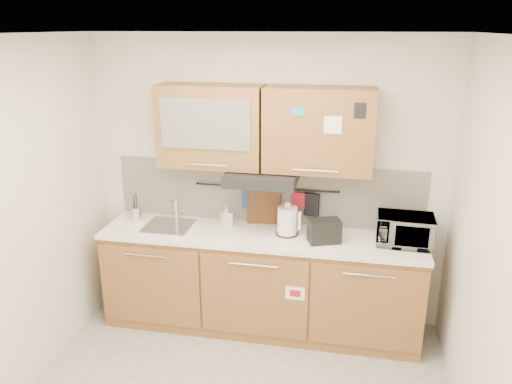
% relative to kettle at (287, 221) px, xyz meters
% --- Properties ---
extents(ceiling, '(3.20, 3.20, 0.00)m').
position_rel_kettle_xyz_m(ceiling, '(-0.23, -1.23, 1.56)').
color(ceiling, white).
rests_on(ceiling, wall_back).
extents(wall_back, '(3.20, 0.00, 3.20)m').
position_rel_kettle_xyz_m(wall_back, '(-0.23, 0.27, 0.26)').
color(wall_back, silver).
rests_on(wall_back, ground).
extents(wall_left, '(0.00, 3.00, 3.00)m').
position_rel_kettle_xyz_m(wall_left, '(-1.83, -1.23, 0.26)').
color(wall_left, silver).
rests_on(wall_left, ground).
extents(wall_right, '(0.00, 3.00, 3.00)m').
position_rel_kettle_xyz_m(wall_right, '(1.37, -1.23, 0.26)').
color(wall_right, silver).
rests_on(wall_right, ground).
extents(base_cabinet, '(2.80, 0.64, 0.88)m').
position_rel_kettle_xyz_m(base_cabinet, '(-0.23, -0.03, -0.64)').
color(base_cabinet, olive).
rests_on(base_cabinet, floor).
extents(countertop, '(2.82, 0.62, 0.04)m').
position_rel_kettle_xyz_m(countertop, '(-0.23, -0.04, -0.14)').
color(countertop, white).
rests_on(countertop, base_cabinet).
extents(backsplash, '(2.80, 0.02, 0.56)m').
position_rel_kettle_xyz_m(backsplash, '(-0.23, 0.26, 0.16)').
color(backsplash, silver).
rests_on(backsplash, countertop).
extents(upper_cabinets, '(1.82, 0.37, 0.70)m').
position_rel_kettle_xyz_m(upper_cabinets, '(-0.23, 0.10, 0.79)').
color(upper_cabinets, olive).
rests_on(upper_cabinets, wall_back).
extents(range_hood, '(0.60, 0.46, 0.10)m').
position_rel_kettle_xyz_m(range_hood, '(-0.23, 0.02, 0.38)').
color(range_hood, black).
rests_on(range_hood, upper_cabinets).
extents(sink, '(0.42, 0.40, 0.26)m').
position_rel_kettle_xyz_m(sink, '(-1.08, -0.02, -0.12)').
color(sink, silver).
rests_on(sink, countertop).
extents(utensil_rail, '(1.30, 0.02, 0.02)m').
position_rel_kettle_xyz_m(utensil_rail, '(-0.23, 0.22, 0.22)').
color(utensil_rail, black).
rests_on(utensil_rail, backsplash).
extents(utensil_crock, '(0.11, 0.11, 0.27)m').
position_rel_kettle_xyz_m(utensil_crock, '(-1.42, 0.06, -0.05)').
color(utensil_crock, silver).
rests_on(utensil_crock, countertop).
extents(kettle, '(0.22, 0.19, 0.30)m').
position_rel_kettle_xyz_m(kettle, '(0.00, 0.00, 0.00)').
color(kettle, white).
rests_on(kettle, countertop).
extents(toaster, '(0.30, 0.24, 0.20)m').
position_rel_kettle_xyz_m(toaster, '(0.32, -0.10, -0.02)').
color(toaster, black).
rests_on(toaster, countertop).
extents(microwave, '(0.46, 0.32, 0.25)m').
position_rel_kettle_xyz_m(microwave, '(0.98, -0.01, 0.00)').
color(microwave, '#999999').
rests_on(microwave, countertop).
extents(soap_bottle, '(0.12, 0.12, 0.20)m').
position_rel_kettle_xyz_m(soap_bottle, '(-0.57, 0.09, -0.02)').
color(soap_bottle, '#999999').
rests_on(soap_bottle, countertop).
extents(cutting_board, '(0.31, 0.06, 0.38)m').
position_rel_kettle_xyz_m(cutting_board, '(-0.25, 0.21, 0.01)').
color(cutting_board, brown).
rests_on(cutting_board, utensil_rail).
extents(oven_mitt, '(0.11, 0.05, 0.18)m').
position_rel_kettle_xyz_m(oven_mitt, '(-0.39, 0.21, 0.11)').
color(oven_mitt, '#214598').
rests_on(oven_mitt, utensil_rail).
extents(dark_pouch, '(0.14, 0.07, 0.21)m').
position_rel_kettle_xyz_m(dark_pouch, '(0.19, 0.21, 0.09)').
color(dark_pouch, black).
rests_on(dark_pouch, utensil_rail).
extents(pot_holder, '(0.12, 0.05, 0.15)m').
position_rel_kettle_xyz_m(pot_holder, '(0.07, 0.21, 0.13)').
color(pot_holder, '#AD1729').
rests_on(pot_holder, utensil_rail).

